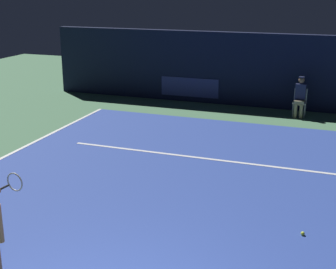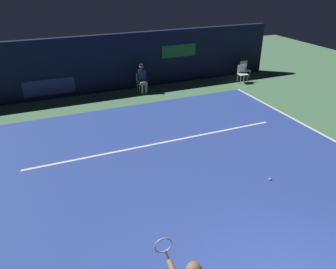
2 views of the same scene
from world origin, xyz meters
TOP-DOWN VIEW (x-y plane):
  - ground_plane at (0.00, 4.60)m, footprint 33.35×33.35m
  - court_surface at (0.00, 4.60)m, footprint 11.10×11.20m
  - line_service at (0.00, 6.56)m, footprint 8.66×0.10m
  - back_wall at (-0.00, 12.54)m, footprint 16.69×0.33m
  - line_judge_on_chair at (1.13, 11.63)m, footprint 0.44×0.53m
  - tennis_ball at (2.00, 3.38)m, footprint 0.07×0.07m

SIDE VIEW (x-z plane):
  - ground_plane at x=0.00m, z-range 0.00..0.00m
  - court_surface at x=0.00m, z-range 0.00..0.01m
  - line_service at x=0.00m, z-range 0.01..0.02m
  - tennis_ball at x=2.00m, z-range 0.01..0.08m
  - line_judge_on_chair at x=1.13m, z-range 0.03..1.35m
  - back_wall at x=0.00m, z-range 0.00..2.60m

